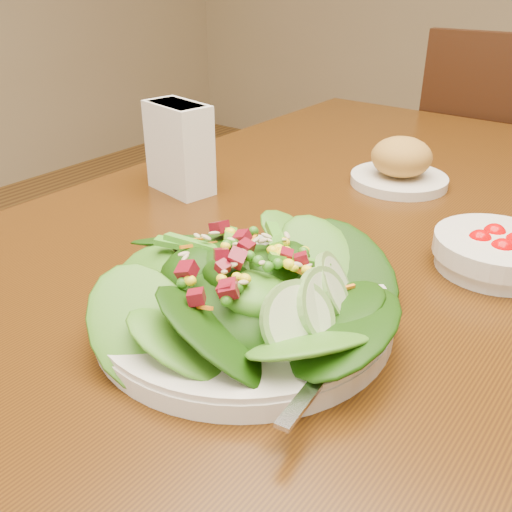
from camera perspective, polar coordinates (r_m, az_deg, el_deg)
name	(u,v)px	position (r m, az deg, el deg)	size (l,w,h in m)	color
dining_table	(356,302)	(0.80, 9.97, -4.52)	(0.90, 1.40, 0.75)	#472608
chair_far	(501,208)	(1.62, 23.31, 4.46)	(0.46, 0.46, 0.93)	black
salad_plate	(252,295)	(0.55, -0.44, -3.97)	(0.29, 0.29, 0.08)	silver
bread_plate	(400,166)	(0.93, 14.24, 8.75)	(0.15, 0.15, 0.08)	silver
tomato_bowl	(496,252)	(0.71, 22.85, 0.38)	(0.14, 0.14, 0.05)	silver
napkin_holder	(179,146)	(0.88, -7.68, 10.88)	(0.11, 0.07, 0.13)	white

